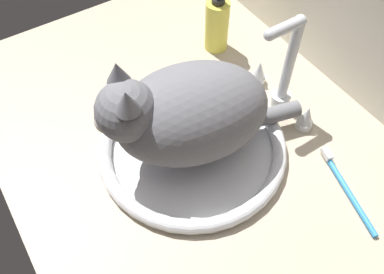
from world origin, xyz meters
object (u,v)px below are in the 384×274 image
sink_basin (192,146)px  toothbrush (346,188)px  cat (182,114)px  soap_pump_bottle (217,24)px  faucet (284,76)px

sink_basin → toothbrush: size_ratio=2.00×
sink_basin → toothbrush: (22.04, 18.17, -0.52)cm
sink_basin → toothbrush: 28.57cm
cat → soap_pump_bottle: 31.01cm
soap_pump_bottle → toothbrush: bearing=-3.0°
cat → soap_pump_bottle: cat is taller
toothbrush → cat: bearing=-138.5°
faucet → cat: bearing=-91.1°
sink_basin → cat: cat is taller
faucet → soap_pump_bottle: (-21.59, -0.45, -1.83)cm
soap_pump_bottle → toothbrush: soap_pump_bottle is taller
faucet → cat: size_ratio=0.59×
sink_basin → soap_pump_bottle: (-21.59, 20.46, 5.19)cm
toothbrush → faucet: bearing=172.9°
sink_basin → faucet: 22.05cm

